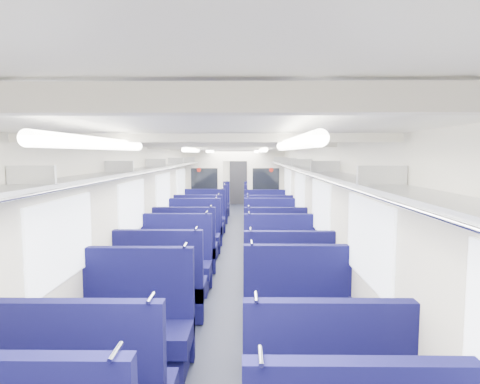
{
  "coord_description": "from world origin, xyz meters",
  "views": [
    {
      "loc": [
        0.27,
        -8.83,
        2.2
      ],
      "look_at": [
        0.14,
        2.91,
        1.1
      ],
      "focal_mm": 30.58,
      "sensor_mm": 36.0,
      "label": 1
    }
  ],
  "objects_px": {
    "seat_19": "(265,222)",
    "bulkhead": "(235,188)",
    "end_door": "(238,182)",
    "seat_9": "(287,293)",
    "seat_16": "(199,229)",
    "seat_21": "(262,211)",
    "seat_22": "(213,206)",
    "seat_17": "(268,230)",
    "seat_20": "(210,211)",
    "seat_23": "(261,206)",
    "seat_8": "(162,291)",
    "seat_11": "(280,268)",
    "seat_6": "(136,333)",
    "seat_7": "(298,328)",
    "seat_18": "(204,221)",
    "seat_13": "(275,251)",
    "seat_12": "(186,251)",
    "seat_10": "(176,268)",
    "seat_14": "(193,238)",
    "seat_15": "(270,238)"
  },
  "relations": [
    {
      "from": "seat_8",
      "to": "seat_22",
      "type": "height_order",
      "value": "same"
    },
    {
      "from": "seat_12",
      "to": "seat_16",
      "type": "height_order",
      "value": "same"
    },
    {
      "from": "seat_16",
      "to": "seat_22",
      "type": "xyz_separation_m",
      "value": [
        0.0,
        4.42,
        0.0
      ]
    },
    {
      "from": "seat_7",
      "to": "seat_11",
      "type": "distance_m",
      "value": 2.24
    },
    {
      "from": "seat_8",
      "to": "seat_11",
      "type": "height_order",
      "value": "same"
    },
    {
      "from": "seat_21",
      "to": "seat_10",
      "type": "bearing_deg",
      "value": -104.15
    },
    {
      "from": "seat_6",
      "to": "seat_16",
      "type": "bearing_deg",
      "value": 90.0
    },
    {
      "from": "seat_8",
      "to": "end_door",
      "type": "bearing_deg",
      "value": 86.21
    },
    {
      "from": "seat_6",
      "to": "seat_16",
      "type": "height_order",
      "value": "same"
    },
    {
      "from": "bulkhead",
      "to": "seat_6",
      "type": "bearing_deg",
      "value": -96.2
    },
    {
      "from": "seat_6",
      "to": "seat_21",
      "type": "distance_m",
      "value": 9.11
    },
    {
      "from": "seat_19",
      "to": "seat_22",
      "type": "bearing_deg",
      "value": 116.6
    },
    {
      "from": "seat_21",
      "to": "seat_22",
      "type": "xyz_separation_m",
      "value": [
        -1.66,
        1.19,
        0.0
      ]
    },
    {
      "from": "seat_7",
      "to": "seat_13",
      "type": "bearing_deg",
      "value": 90.0
    },
    {
      "from": "seat_10",
      "to": "seat_22",
      "type": "distance_m",
      "value": 7.77
    },
    {
      "from": "bulkhead",
      "to": "seat_18",
      "type": "relative_size",
      "value": 2.2
    },
    {
      "from": "seat_16",
      "to": "seat_21",
      "type": "distance_m",
      "value": 3.63
    },
    {
      "from": "seat_20",
      "to": "seat_8",
      "type": "bearing_deg",
      "value": -90.0
    },
    {
      "from": "seat_8",
      "to": "seat_22",
      "type": "bearing_deg",
      "value": 90.0
    },
    {
      "from": "end_door",
      "to": "seat_19",
      "type": "height_order",
      "value": "end_door"
    },
    {
      "from": "seat_21",
      "to": "seat_17",
      "type": "bearing_deg",
      "value": -90.0
    },
    {
      "from": "seat_9",
      "to": "seat_10",
      "type": "distance_m",
      "value": 2.03
    },
    {
      "from": "seat_10",
      "to": "seat_19",
      "type": "xyz_separation_m",
      "value": [
        1.66,
        4.45,
        0.0
      ]
    },
    {
      "from": "seat_22",
      "to": "seat_11",
      "type": "bearing_deg",
      "value": -77.96
    },
    {
      "from": "seat_16",
      "to": "seat_21",
      "type": "height_order",
      "value": "same"
    },
    {
      "from": "seat_13",
      "to": "seat_18",
      "type": "xyz_separation_m",
      "value": [
        -1.66,
        3.52,
        0.0
      ]
    },
    {
      "from": "seat_12",
      "to": "seat_22",
      "type": "xyz_separation_m",
      "value": [
        0.0,
        6.65,
        0.0
      ]
    },
    {
      "from": "seat_11",
      "to": "seat_14",
      "type": "xyz_separation_m",
      "value": [
        -1.66,
        2.3,
        0.0
      ]
    },
    {
      "from": "seat_17",
      "to": "seat_13",
      "type": "bearing_deg",
      "value": -90.0
    },
    {
      "from": "bulkhead",
      "to": "seat_11",
      "type": "height_order",
      "value": "bulkhead"
    },
    {
      "from": "seat_11",
      "to": "seat_16",
      "type": "xyz_separation_m",
      "value": [
        -1.66,
        3.36,
        0.0
      ]
    },
    {
      "from": "seat_7",
      "to": "seat_19",
      "type": "relative_size",
      "value": 1.0
    },
    {
      "from": "seat_22",
      "to": "seat_19",
      "type": "bearing_deg",
      "value": -63.4
    },
    {
      "from": "seat_6",
      "to": "seat_14",
      "type": "height_order",
      "value": "same"
    },
    {
      "from": "seat_19",
      "to": "bulkhead",
      "type": "bearing_deg",
      "value": 135.81
    },
    {
      "from": "seat_17",
      "to": "seat_20",
      "type": "height_order",
      "value": "same"
    },
    {
      "from": "end_door",
      "to": "seat_23",
      "type": "height_order",
      "value": "end_door"
    },
    {
      "from": "seat_13",
      "to": "seat_18",
      "type": "bearing_deg",
      "value": 115.26
    },
    {
      "from": "end_door",
      "to": "seat_9",
      "type": "height_order",
      "value": "end_door"
    },
    {
      "from": "end_door",
      "to": "seat_15",
      "type": "relative_size",
      "value": 1.57
    },
    {
      "from": "seat_7",
      "to": "seat_21",
      "type": "height_order",
      "value": "same"
    },
    {
      "from": "bulkhead",
      "to": "seat_22",
      "type": "distance_m",
      "value": 2.77
    },
    {
      "from": "seat_6",
      "to": "seat_7",
      "type": "xyz_separation_m",
      "value": [
        1.66,
        0.12,
        0.0
      ]
    },
    {
      "from": "bulkhead",
      "to": "seat_9",
      "type": "xyz_separation_m",
      "value": [
        0.83,
        -6.42,
        -0.84
      ]
    },
    {
      "from": "bulkhead",
      "to": "seat_11",
      "type": "distance_m",
      "value": 5.41
    },
    {
      "from": "seat_20",
      "to": "seat_6",
      "type": "bearing_deg",
      "value": -90.0
    },
    {
      "from": "seat_20",
      "to": "seat_12",
      "type": "bearing_deg",
      "value": -90.0
    },
    {
      "from": "end_door",
      "to": "seat_23",
      "type": "distance_m",
      "value": 3.88
    },
    {
      "from": "seat_8",
      "to": "seat_11",
      "type": "relative_size",
      "value": 1.0
    },
    {
      "from": "seat_9",
      "to": "seat_22",
      "type": "relative_size",
      "value": 1.0
    }
  ]
}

